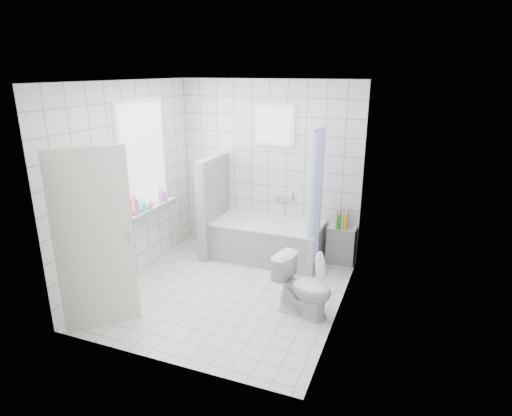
% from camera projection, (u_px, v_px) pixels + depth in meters
% --- Properties ---
extents(ground, '(3.00, 3.00, 0.00)m').
position_uv_depth(ground, '(229.00, 291.00, 5.51)').
color(ground, white).
rests_on(ground, ground).
extents(ceiling, '(3.00, 3.00, 0.00)m').
position_uv_depth(ceiling, '(224.00, 81.00, 4.70)').
color(ceiling, white).
rests_on(ceiling, ground).
extents(wall_back, '(2.80, 0.02, 2.60)m').
position_uv_depth(wall_back, '(269.00, 168.00, 6.44)').
color(wall_back, white).
rests_on(wall_back, ground).
extents(wall_front, '(2.80, 0.02, 2.60)m').
position_uv_depth(wall_front, '(155.00, 238.00, 3.78)').
color(wall_front, white).
rests_on(wall_front, ground).
extents(wall_left, '(0.02, 3.00, 2.60)m').
position_uv_depth(wall_left, '(129.00, 184.00, 5.59)').
color(wall_left, white).
rests_on(wall_left, ground).
extents(wall_right, '(0.02, 3.00, 2.60)m').
position_uv_depth(wall_right, '(344.00, 207.00, 4.62)').
color(wall_right, white).
rests_on(wall_right, ground).
extents(window_left, '(0.01, 0.90, 1.40)m').
position_uv_depth(window_left, '(144.00, 157.00, 5.75)').
color(window_left, white).
rests_on(window_left, wall_left).
extents(window_back, '(0.50, 0.01, 0.50)m').
position_uv_depth(window_back, '(274.00, 126.00, 6.16)').
color(window_back, white).
rests_on(window_back, wall_back).
extents(window_sill, '(0.18, 1.02, 0.08)m').
position_uv_depth(window_sill, '(151.00, 210.00, 5.96)').
color(window_sill, white).
rests_on(window_sill, wall_left).
extents(door, '(0.58, 0.61, 2.00)m').
position_uv_depth(door, '(95.00, 242.00, 4.48)').
color(door, silver).
rests_on(door, ground).
extents(bathtub, '(1.58, 0.77, 0.58)m').
position_uv_depth(bathtub, '(268.00, 241.00, 6.37)').
color(bathtub, white).
rests_on(bathtub, ground).
extents(partition_wall, '(0.15, 0.85, 1.50)m').
position_uv_depth(partition_wall, '(214.00, 206.00, 6.48)').
color(partition_wall, white).
rests_on(partition_wall, ground).
extents(tiled_ledge, '(0.40, 0.24, 0.55)m').
position_uv_depth(tiled_ledge, '(341.00, 245.00, 6.24)').
color(tiled_ledge, white).
rests_on(tiled_ledge, ground).
extents(toilet, '(0.76, 0.55, 0.70)m').
position_uv_depth(toilet, '(304.00, 286.00, 4.91)').
color(toilet, white).
rests_on(toilet, ground).
extents(curtain_rod, '(0.02, 0.80, 0.02)m').
position_uv_depth(curtain_rod, '(321.00, 127.00, 5.57)').
color(curtain_rod, silver).
rests_on(curtain_rod, wall_back).
extents(shower_curtain, '(0.14, 0.48, 1.78)m').
position_uv_depth(shower_curtain, '(316.00, 196.00, 5.73)').
color(shower_curtain, '#4964D8').
rests_on(shower_curtain, curtain_rod).
extents(tub_faucet, '(0.18, 0.06, 0.06)m').
position_uv_depth(tub_faucet, '(282.00, 199.00, 6.46)').
color(tub_faucet, silver).
rests_on(tub_faucet, wall_back).
extents(sill_bottles, '(0.20, 0.81, 0.30)m').
position_uv_depth(sill_bottles, '(148.00, 200.00, 5.85)').
color(sill_bottles, '#32E2E4').
rests_on(sill_bottles, window_sill).
extents(ledge_bottles, '(0.18, 0.16, 0.24)m').
position_uv_depth(ledge_bottles, '(342.00, 221.00, 6.10)').
color(ledge_bottles, '#FFA51A').
rests_on(ledge_bottles, tiled_ledge).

